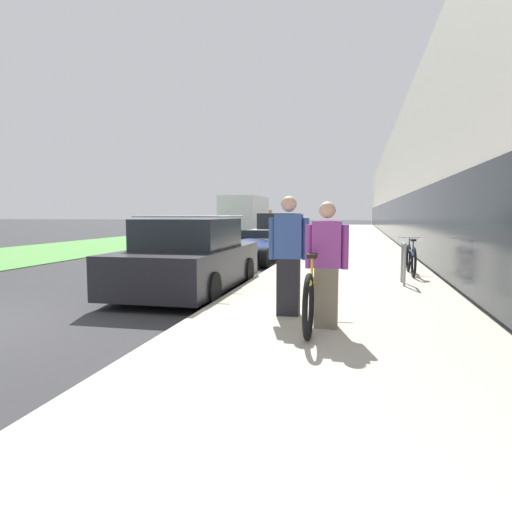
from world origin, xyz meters
The scene contains 12 objects.
sidewalk_slab centered at (5.44, 21.00, 0.08)m, with size 4.06×70.00×0.16m.
storefront_facade centered at (12.50, 29.00, 3.21)m, with size 10.01×70.00×6.44m.
lawn_strip centered at (-7.00, 25.00, 0.01)m, with size 6.38×70.00×0.03m.
tandem_bicycle centered at (5.15, 1.19, 0.56)m, with size 0.52×2.72×0.96m.
person_rider centered at (5.30, 0.84, 0.94)m, with size 0.53×0.21×1.57m.
person_bystander centered at (4.74, 1.43, 0.99)m, with size 0.57×0.22×1.67m.
bike_rack_hoop centered at (6.58, 4.76, 0.67)m, with size 0.05×0.60×0.84m.
cruiser_bike_nearest centered at (6.90, 6.35, 0.52)m, with size 0.52×1.78×0.86m.
parked_sedan_curbside centered at (2.39, 3.72, 0.68)m, with size 1.98×4.23×1.54m.
vintage_roadster_curbside centered at (2.30, 9.17, 0.45)m, with size 1.75×4.28×1.03m.
parked_sedan_far centered at (2.25, 15.30, 0.72)m, with size 1.98×4.47×1.59m.
moving_truck centered at (-1.91, 25.99, 1.39)m, with size 2.45×6.77×2.75m.
Camera 1 is at (5.68, -4.84, 1.58)m, focal length 32.00 mm.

